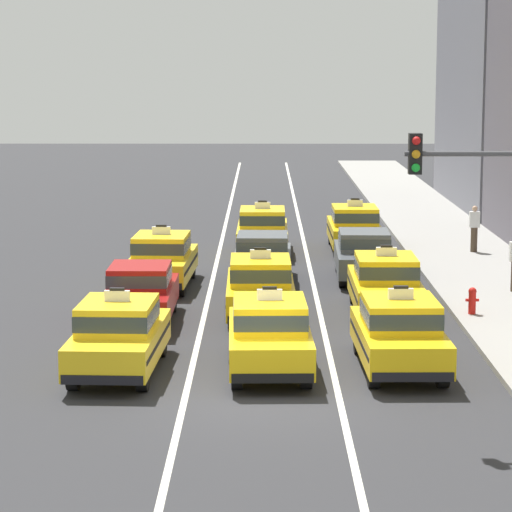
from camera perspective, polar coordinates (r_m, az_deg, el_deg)
ground_plane at (r=25.28m, az=0.28°, el=-6.72°), size 160.00×160.00×0.00m
lane_stripe_left_center at (r=44.89m, az=-1.73°, el=0.25°), size 0.14×80.00×0.01m
lane_stripe_center_right at (r=44.88m, az=2.36°, el=0.25°), size 0.14×80.00×0.01m
sidewalk_curb at (r=40.55m, az=10.54°, el=-0.75°), size 4.00×90.00×0.15m
taxi_left_nearest at (r=27.31m, az=-6.46°, el=-3.69°), size 1.99×4.63×1.96m
sedan_left_second at (r=32.47m, az=-5.45°, el=-1.68°), size 1.78×4.31×1.58m
taxi_left_third at (r=37.62m, az=-4.43°, el=-0.14°), size 1.99×4.63×1.96m
taxi_center_nearest at (r=27.28m, az=0.63°, el=-3.64°), size 1.93×4.60×1.96m
taxi_center_second at (r=32.93m, az=0.21°, el=-1.43°), size 1.87×4.58×1.96m
sedan_center_third at (r=38.12m, az=0.31°, el=-0.04°), size 1.86×4.34×1.58m
taxi_center_fourth at (r=44.09m, az=0.30°, el=1.24°), size 1.84×4.57×1.96m
taxi_right_nearest at (r=27.56m, az=6.74°, el=-3.57°), size 1.91×4.60×1.96m
taxi_right_second at (r=33.56m, az=6.09°, el=-1.29°), size 1.85×4.57×1.96m
sedan_right_third at (r=38.94m, az=5.08°, el=0.12°), size 1.86×4.34×1.58m
taxi_right_fourth at (r=44.94m, az=4.64°, el=1.36°), size 1.83×4.57×1.96m
pedestrian_mid_block at (r=44.27m, az=10.20°, el=1.28°), size 0.36×0.24×1.66m
fire_hydrant at (r=33.36m, az=10.11°, el=-2.02°), size 0.36×0.22×0.73m
traffic_light_pole at (r=23.25m, az=11.41°, el=1.34°), size 2.87×0.33×5.58m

